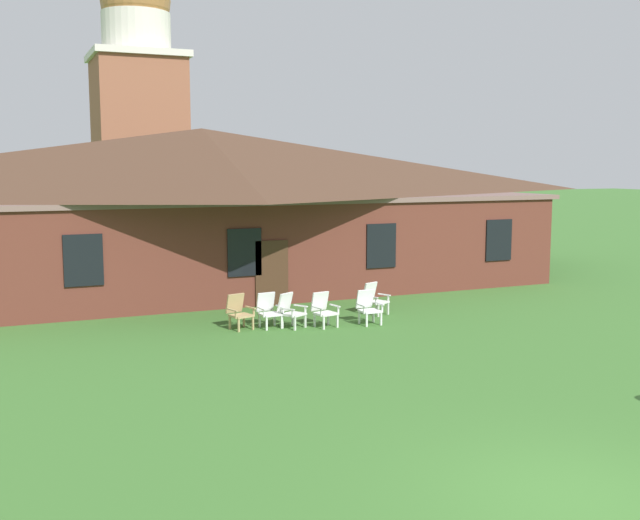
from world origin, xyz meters
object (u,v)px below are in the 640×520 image
(lawn_chair_by_porch, at_px, (239,311))
(lawn_chair_near_door, at_px, (269,309))
(lawn_chair_middle, at_px, (323,309))
(lawn_chair_far_side, at_px, (374,298))
(lawn_chair_right_end, at_px, (368,306))
(lawn_chair_left_end, at_px, (290,310))

(lawn_chair_by_porch, distance_m, lawn_chair_near_door, 0.83)
(lawn_chair_by_porch, bearing_deg, lawn_chair_near_door, -9.45)
(lawn_chair_middle, relative_size, lawn_chair_far_side, 1.00)
(lawn_chair_by_porch, relative_size, lawn_chair_middle, 1.00)
(lawn_chair_near_door, xyz_separation_m, lawn_chair_middle, (1.44, -0.51, 0.00))
(lawn_chair_by_porch, distance_m, lawn_chair_right_end, 3.65)
(lawn_chair_near_door, relative_size, lawn_chair_middle, 1.00)
(lawn_chair_left_end, height_order, lawn_chair_middle, same)
(lawn_chair_near_door, relative_size, lawn_chair_left_end, 1.00)
(lawn_chair_left_end, xyz_separation_m, lawn_chair_middle, (0.90, -0.24, 0.00))
(lawn_chair_middle, xyz_separation_m, lawn_chair_right_end, (1.30, -0.17, 0.00))
(lawn_chair_by_porch, distance_m, lawn_chair_far_side, 4.36)
(lawn_chair_middle, relative_size, lawn_chair_right_end, 1.00)
(lawn_chair_left_end, bearing_deg, lawn_chair_far_side, 13.36)
(lawn_chair_middle, height_order, lawn_chair_right_end, same)
(lawn_chair_left_end, bearing_deg, lawn_chair_near_door, 153.67)
(lawn_chair_middle, bearing_deg, lawn_chair_left_end, 164.75)
(lawn_chair_middle, height_order, lawn_chair_far_side, same)
(lawn_chair_right_end, height_order, lawn_chair_far_side, same)
(lawn_chair_right_end, xyz_separation_m, lawn_chair_far_side, (0.79, 1.13, 0.00))
(lawn_chair_by_porch, xyz_separation_m, lawn_chair_near_door, (0.82, -0.14, 0.00))
(lawn_chair_near_door, distance_m, lawn_chair_far_side, 3.56)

